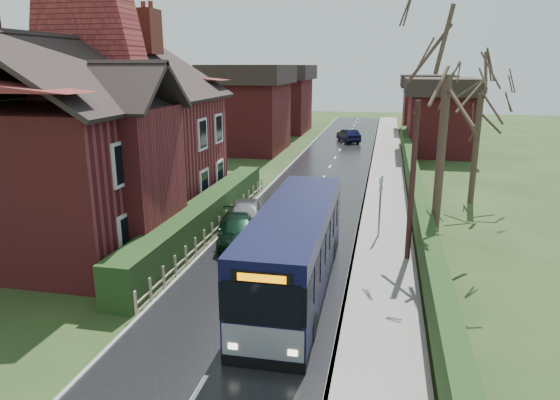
% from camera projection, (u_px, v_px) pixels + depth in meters
% --- Properties ---
extents(ground, '(140.00, 140.00, 0.00)m').
position_uv_depth(ground, '(259.00, 286.00, 17.62)').
color(ground, '#364C20').
rests_on(ground, ground).
extents(road, '(6.00, 100.00, 0.02)m').
position_uv_depth(road, '(305.00, 209.00, 27.06)').
color(road, black).
rests_on(road, ground).
extents(pavement, '(2.50, 100.00, 0.14)m').
position_uv_depth(pavement, '(385.00, 213.00, 26.19)').
color(pavement, slate).
rests_on(pavement, ground).
extents(kerb_right, '(0.12, 100.00, 0.14)m').
position_uv_depth(kerb_right, '(362.00, 211.00, 26.43)').
color(kerb_right, gray).
rests_on(kerb_right, ground).
extents(kerb_left, '(0.12, 100.00, 0.10)m').
position_uv_depth(kerb_left, '(251.00, 205.00, 27.66)').
color(kerb_left, gray).
rests_on(kerb_left, ground).
extents(front_hedge, '(1.20, 16.00, 1.60)m').
position_uv_depth(front_hedge, '(204.00, 217.00, 22.91)').
color(front_hedge, black).
rests_on(front_hedge, ground).
extents(picket_fence, '(0.10, 16.00, 0.90)m').
position_uv_depth(picket_fence, '(220.00, 226.00, 22.85)').
color(picket_fence, tan).
rests_on(picket_fence, ground).
extents(right_wall_hedge, '(0.60, 50.00, 1.80)m').
position_uv_depth(right_wall_hedge, '(416.00, 197.00, 25.63)').
color(right_wall_hedge, maroon).
rests_on(right_wall_hedge, ground).
extents(brick_house, '(9.30, 14.60, 10.30)m').
position_uv_depth(brick_house, '(99.00, 137.00, 22.73)').
color(brick_house, maroon).
rests_on(brick_house, ground).
extents(bus, '(2.35, 9.81, 2.97)m').
position_uv_depth(bus, '(295.00, 250.00, 16.94)').
color(bus, black).
rests_on(bus, ground).
extents(car_silver, '(2.70, 4.59, 1.47)m').
position_uv_depth(car_silver, '(245.00, 216.00, 23.27)').
color(car_silver, '#A4A3A8').
rests_on(car_silver, ground).
extents(car_green, '(2.75, 4.47, 1.21)m').
position_uv_depth(car_green, '(238.00, 231.00, 21.63)').
color(car_green, black).
rests_on(car_green, ground).
extents(car_distant, '(2.82, 4.19, 1.31)m').
position_uv_depth(car_distant, '(348.00, 136.00, 50.65)').
color(car_distant, black).
rests_on(car_distant, ground).
extents(bus_stop_sign, '(0.17, 0.44, 2.92)m').
position_uv_depth(bus_stop_sign, '(380.00, 197.00, 21.98)').
color(bus_stop_sign, slate).
rests_on(bus_stop_sign, ground).
extents(telegraph_pole, '(0.34, 0.79, 6.32)m').
position_uv_depth(telegraph_pole, '(412.00, 183.00, 19.07)').
color(telegraph_pole, black).
rests_on(telegraph_pole, ground).
extents(tree_right_near, '(4.77, 4.77, 10.31)m').
position_uv_depth(tree_right_near, '(449.00, 61.00, 18.92)').
color(tree_right_near, '#3E2D24').
rests_on(tree_right_near, ground).
extents(tree_right_far, '(4.51, 4.51, 8.71)m').
position_uv_depth(tree_right_far, '(482.00, 85.00, 26.67)').
color(tree_right_far, '#3B2D22').
rests_on(tree_right_far, ground).
extents(tree_house_side, '(3.90, 3.90, 8.87)m').
position_uv_depth(tree_house_side, '(139.00, 83.00, 27.19)').
color(tree_house_side, '#3E2E24').
rests_on(tree_house_side, ground).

